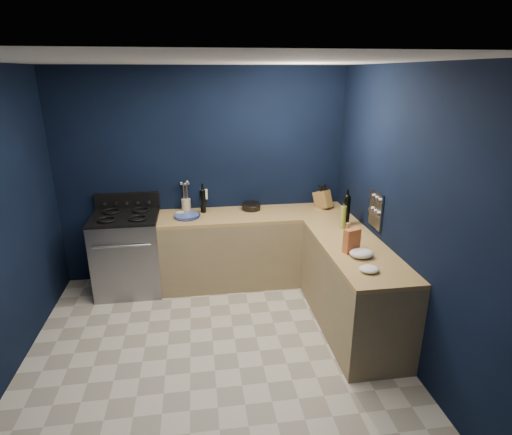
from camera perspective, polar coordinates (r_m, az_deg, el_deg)
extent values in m
cube|color=beige|center=(4.14, -5.83, -18.43)|extent=(3.50, 3.50, 0.02)
cube|color=silver|center=(3.27, -7.49, 20.81)|extent=(3.50, 3.50, 0.02)
cube|color=black|center=(5.18, -7.30, 5.61)|extent=(3.50, 0.02, 2.60)
cube|color=black|center=(3.95, 19.89, 0.18)|extent=(0.02, 3.50, 2.60)
cube|color=black|center=(1.95, -4.47, -19.56)|extent=(3.50, 0.02, 2.60)
cube|color=#917C54|center=(5.19, -0.15, -4.33)|extent=(2.30, 0.63, 0.86)
cube|color=olive|center=(5.03, -0.16, 0.37)|extent=(2.30, 0.63, 0.04)
cube|color=#917C54|center=(4.39, 13.06, -9.56)|extent=(0.63, 1.67, 0.86)
cube|color=olive|center=(4.20, 13.53, -4.17)|extent=(0.63, 1.67, 0.04)
cube|color=gray|center=(5.19, -17.14, -4.89)|extent=(0.76, 0.66, 0.92)
cube|color=black|center=(4.92, -17.63, -6.49)|extent=(0.59, 0.02, 0.42)
cube|color=black|center=(5.03, -17.67, 0.06)|extent=(0.76, 0.66, 0.03)
cube|color=black|center=(5.28, -17.31, 2.20)|extent=(0.76, 0.06, 0.20)
cube|color=gray|center=(4.44, 16.20, 1.02)|extent=(0.02, 0.28, 0.38)
cube|color=white|center=(5.21, -7.19, 3.21)|extent=(0.09, 0.02, 0.13)
cylinder|color=#2E3F93|center=(4.94, -9.50, 0.21)|extent=(0.36, 0.36, 0.04)
cylinder|color=white|center=(5.04, -10.40, 0.53)|extent=(0.13, 0.13, 0.04)
cylinder|color=#EBEABC|center=(5.20, -9.60, 1.79)|extent=(0.13, 0.13, 0.14)
cylinder|color=black|center=(5.06, -7.32, 2.22)|extent=(0.08, 0.08, 0.28)
cylinder|color=black|center=(5.14, -0.67, 1.55)|extent=(0.27, 0.27, 0.09)
cube|color=olive|center=(5.27, 9.17, 2.47)|extent=(0.24, 0.28, 0.27)
cylinder|color=black|center=(4.70, 12.33, 0.89)|extent=(0.11, 0.11, 0.33)
cylinder|color=#9DAD3E|center=(4.60, 11.92, 0.01)|extent=(0.07, 0.07, 0.25)
cylinder|color=olive|center=(4.51, 12.54, -1.41)|extent=(0.06, 0.06, 0.11)
cylinder|color=olive|center=(4.32, 13.36, -2.51)|extent=(0.05, 0.05, 0.10)
cube|color=#A72741|center=(4.02, 13.05, -3.13)|extent=(0.17, 0.13, 0.23)
ellipsoid|color=white|center=(3.96, 14.32, -4.79)|extent=(0.26, 0.23, 0.08)
ellipsoid|color=white|center=(3.70, 15.33, -6.87)|extent=(0.19, 0.17, 0.05)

